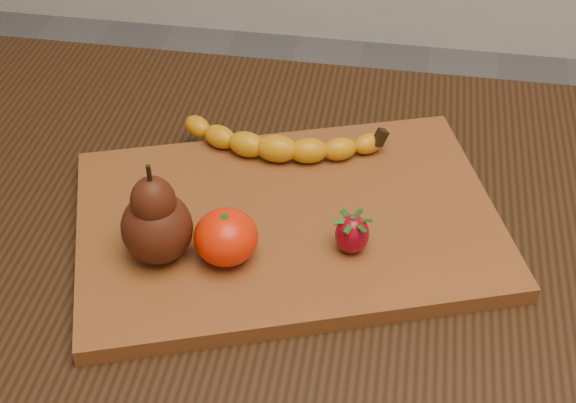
% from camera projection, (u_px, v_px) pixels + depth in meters
% --- Properties ---
extents(table, '(1.00, 0.70, 0.76)m').
position_uv_depth(table, '(261.00, 288.00, 0.94)').
color(table, black).
rests_on(table, ground).
extents(cutting_board, '(0.52, 0.43, 0.02)m').
position_uv_depth(cutting_board, '(288.00, 222.00, 0.87)').
color(cutting_board, brown).
rests_on(cutting_board, table).
extents(banana, '(0.21, 0.05, 0.03)m').
position_uv_depth(banana, '(277.00, 149.00, 0.93)').
color(banana, orange).
rests_on(banana, cutting_board).
extents(pear, '(0.10, 0.10, 0.11)m').
position_uv_depth(pear, '(155.00, 213.00, 0.78)').
color(pear, '#41180A').
rests_on(pear, cutting_board).
extents(mandarin, '(0.07, 0.07, 0.06)m').
position_uv_depth(mandarin, '(226.00, 237.00, 0.80)').
color(mandarin, red).
rests_on(mandarin, cutting_board).
extents(strawberry, '(0.04, 0.04, 0.04)m').
position_uv_depth(strawberry, '(352.00, 233.00, 0.81)').
color(strawberry, maroon).
rests_on(strawberry, cutting_board).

